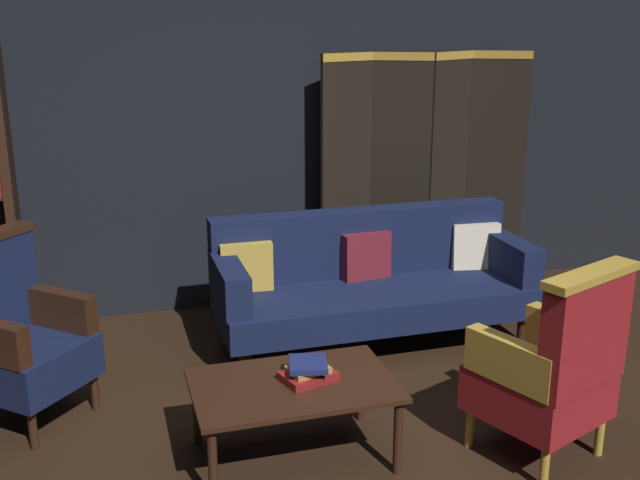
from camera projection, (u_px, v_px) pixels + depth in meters
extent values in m
plane|color=black|center=(366.00, 466.00, 3.80)|extent=(10.00, 10.00, 0.00)
cube|color=black|center=(257.00, 122.00, 5.65)|extent=(7.20, 0.10, 2.80)
cube|color=black|center=(346.00, 182.00, 5.75)|extent=(0.44, 0.18, 1.90)
cube|color=#B78E33|center=(347.00, 57.00, 5.49)|extent=(0.45, 0.19, 0.06)
cube|color=black|center=(399.00, 179.00, 5.84)|extent=(0.42, 0.24, 1.90)
cube|color=#B78E33|center=(403.00, 56.00, 5.58)|extent=(0.43, 0.24, 0.06)
cube|color=black|center=(448.00, 176.00, 5.95)|extent=(0.42, 0.24, 1.90)
cube|color=#B78E33|center=(454.00, 55.00, 5.69)|extent=(0.43, 0.25, 0.06)
cube|color=black|center=(494.00, 173.00, 6.07)|extent=(0.42, 0.23, 1.90)
cube|color=#B78E33|center=(502.00, 55.00, 5.81)|extent=(0.43, 0.24, 0.06)
cube|color=black|center=(10.00, 194.00, 5.04)|extent=(0.06, 0.32, 2.05)
cylinder|color=black|center=(245.00, 367.00, 4.62)|extent=(0.07, 0.07, 0.22)
cylinder|color=black|center=(522.00, 331.00, 5.14)|extent=(0.07, 0.07, 0.22)
cylinder|color=black|center=(228.00, 329.00, 5.17)|extent=(0.07, 0.07, 0.22)
cylinder|color=black|center=(480.00, 300.00, 5.69)|extent=(0.07, 0.07, 0.22)
cube|color=#111938|center=(375.00, 301.00, 5.10)|extent=(2.10, 0.76, 0.20)
cube|color=#111938|center=(361.00, 241.00, 5.29)|extent=(2.10, 0.18, 0.46)
cube|color=#111938|center=(229.00, 283.00, 4.77)|extent=(0.16, 0.68, 0.26)
cube|color=#111938|center=(508.00, 256.00, 5.30)|extent=(0.16, 0.68, 0.26)
cube|color=#B79338|center=(246.00, 268.00, 4.99)|extent=(0.35, 0.14, 0.34)
cube|color=maroon|center=(366.00, 257.00, 5.21)|extent=(0.35, 0.17, 0.34)
cube|color=beige|center=(475.00, 247.00, 5.44)|extent=(0.36, 0.20, 0.35)
cylinder|color=black|center=(213.00, 467.00, 3.44)|extent=(0.04, 0.04, 0.39)
cylinder|color=black|center=(398.00, 437.00, 3.69)|extent=(0.04, 0.04, 0.39)
cylinder|color=black|center=(197.00, 410.00, 3.94)|extent=(0.04, 0.04, 0.39)
cylinder|color=black|center=(361.00, 387.00, 4.19)|extent=(0.04, 0.04, 0.39)
cube|color=black|center=(293.00, 385.00, 3.76)|extent=(1.00, 0.64, 0.03)
cylinder|color=#B78E33|center=(525.00, 401.00, 4.22)|extent=(0.04, 0.04, 0.22)
cylinder|color=#B78E33|center=(470.00, 427.00, 3.94)|extent=(0.04, 0.04, 0.22)
cylinder|color=#B78E33|center=(600.00, 435.00, 3.87)|extent=(0.04, 0.04, 0.22)
cylinder|color=#B78E33|center=(545.00, 467.00, 3.60)|extent=(0.04, 0.04, 0.22)
cube|color=maroon|center=(538.00, 391.00, 3.84)|extent=(0.73, 0.73, 0.24)
cube|color=maroon|center=(586.00, 334.00, 3.56)|extent=(0.56, 0.32, 0.54)
cube|color=#B78E33|center=(592.00, 275.00, 3.48)|extent=(0.61, 0.34, 0.04)
cube|color=#B78E33|center=(570.00, 337.00, 3.92)|extent=(0.27, 0.50, 0.22)
cube|color=#B78E33|center=(511.00, 362.00, 3.63)|extent=(0.27, 0.50, 0.22)
cylinder|color=black|center=(33.00, 430.00, 3.92)|extent=(0.04, 0.04, 0.22)
cylinder|color=black|center=(95.00, 391.00, 4.32)|extent=(0.04, 0.04, 0.22)
cylinder|color=black|center=(35.00, 375.00, 4.51)|extent=(0.04, 0.04, 0.22)
cube|color=#111938|center=(29.00, 363.00, 4.15)|extent=(0.79, 0.79, 0.24)
cube|color=black|center=(58.00, 309.00, 4.29)|extent=(0.43, 0.40, 0.22)
cube|color=maroon|center=(308.00, 376.00, 3.78)|extent=(0.30, 0.25, 0.04)
cube|color=#9E7A47|center=(308.00, 369.00, 3.77)|extent=(0.23, 0.19, 0.03)
cube|color=navy|center=(308.00, 364.00, 3.76)|extent=(0.23, 0.24, 0.03)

